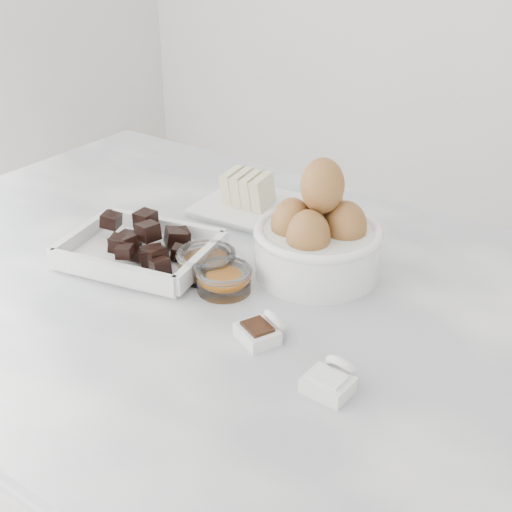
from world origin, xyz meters
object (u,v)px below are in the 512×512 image
at_px(butter_plate, 249,198).
at_px(zest_bowl, 224,279).
at_px(sugar_ramekin, 333,235).
at_px(honey_bowl, 206,263).
at_px(chocolate_dish, 140,246).
at_px(vanilla_spoon, 262,330).
at_px(egg_bowl, 318,238).
at_px(salt_spoon, 331,380).

bearing_deg(butter_plate, zest_bowl, -61.05).
distance_m(sugar_ramekin, honey_bowl, 0.20).
height_order(chocolate_dish, honey_bowl, chocolate_dish).
height_order(butter_plate, zest_bowl, butter_plate).
bearing_deg(vanilla_spoon, chocolate_dish, 167.37).
xyz_separation_m(zest_bowl, vanilla_spoon, (0.11, -0.06, -0.01)).
height_order(honey_bowl, zest_bowl, honey_bowl).
bearing_deg(butter_plate, chocolate_dish, -96.00).
xyz_separation_m(chocolate_dish, vanilla_spoon, (0.26, -0.06, -0.01)).
height_order(egg_bowl, vanilla_spoon, egg_bowl).
height_order(sugar_ramekin, honey_bowl, sugar_ramekin).
bearing_deg(vanilla_spoon, zest_bowl, 149.57).
bearing_deg(butter_plate, salt_spoon, -42.78).
xyz_separation_m(butter_plate, salt_spoon, (0.35, -0.33, -0.01)).
height_order(honey_bowl, salt_spoon, salt_spoon).
bearing_deg(honey_bowl, egg_bowl, 37.54).
bearing_deg(chocolate_dish, egg_bowl, 27.65).
relative_size(butter_plate, zest_bowl, 2.24).
bearing_deg(zest_bowl, salt_spoon, -23.27).
bearing_deg(zest_bowl, egg_bowl, 56.08).
relative_size(butter_plate, vanilla_spoon, 2.41).
xyz_separation_m(sugar_ramekin, honey_bowl, (-0.11, -0.16, -0.01)).
bearing_deg(egg_bowl, chocolate_dish, -152.35).
relative_size(vanilla_spoon, salt_spoon, 1.16).
xyz_separation_m(egg_bowl, salt_spoon, (0.15, -0.21, -0.04)).
bearing_deg(sugar_ramekin, zest_bowl, -109.34).
bearing_deg(zest_bowl, honey_bowl, 157.86).
distance_m(chocolate_dish, butter_plate, 0.24).
distance_m(butter_plate, egg_bowl, 0.24).
distance_m(egg_bowl, salt_spoon, 0.26).
xyz_separation_m(chocolate_dish, butter_plate, (0.02, 0.23, -0.00)).
height_order(chocolate_dish, egg_bowl, egg_bowl).
bearing_deg(zest_bowl, chocolate_dish, -177.97).
height_order(butter_plate, salt_spoon, butter_plate).
distance_m(egg_bowl, vanilla_spoon, 0.19).
xyz_separation_m(sugar_ramekin, zest_bowl, (-0.06, -0.18, -0.01)).
bearing_deg(honey_bowl, vanilla_spoon, -28.05).
relative_size(egg_bowl, zest_bowl, 2.32).
distance_m(butter_plate, vanilla_spoon, 0.38).
xyz_separation_m(butter_plate, sugar_ramekin, (0.19, -0.05, 0.01)).
distance_m(sugar_ramekin, salt_spoon, 0.32).
bearing_deg(zest_bowl, sugar_ramekin, 70.66).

